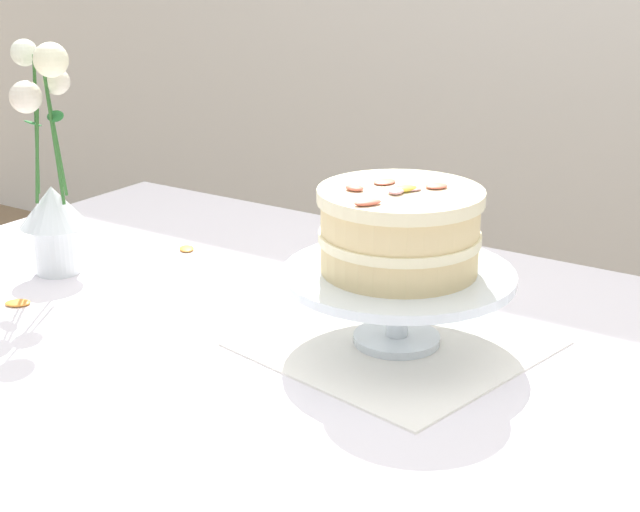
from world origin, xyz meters
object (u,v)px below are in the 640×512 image
at_px(cake_stand, 398,283).
at_px(layer_cake, 400,230).
at_px(flower_vase, 51,184).
at_px(dining_table, 264,414).

distance_m(cake_stand, layer_cake, 0.07).
distance_m(cake_stand, flower_vase, 0.57).
height_order(cake_stand, layer_cake, layer_cake).
height_order(cake_stand, flower_vase, flower_vase).
height_order(dining_table, flower_vase, flower_vase).
bearing_deg(cake_stand, dining_table, -140.99).
relative_size(cake_stand, flower_vase, 0.83).
xyz_separation_m(dining_table, flower_vase, (-0.43, 0.05, 0.23)).
relative_size(cake_stand, layer_cake, 1.43).
distance_m(dining_table, flower_vase, 0.49).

